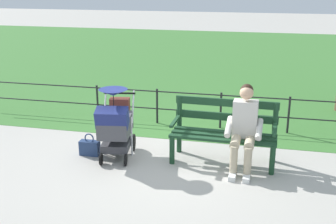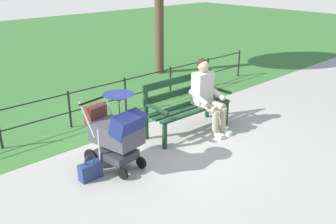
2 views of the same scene
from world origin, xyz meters
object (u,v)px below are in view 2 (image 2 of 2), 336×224
Objects in this scene: park_bench at (185,102)px; handbag at (90,171)px; stroller at (117,131)px; person_on_bench at (207,93)px.

park_bench is 2.18m from handbag.
stroller reaches higher than handbag.
handbag is at bearing 7.35° from park_bench.
park_bench is 1.40× the size of stroller.
person_on_bench is at bearing -178.79° from handbag.
stroller is at bearing 178.37° from handbag.
park_bench reaches higher than handbag.
person_on_bench is 1.11× the size of stroller.
person_on_bench reaches higher than park_bench.
park_bench is at bearing -36.02° from person_on_bench.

